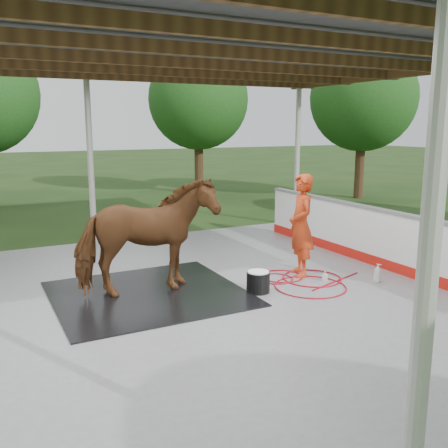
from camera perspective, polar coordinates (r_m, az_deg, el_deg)
name	(u,v)px	position (r m, az deg, el deg)	size (l,w,h in m)	color
ground	(166,312)	(7.75, -6.61, -9.99)	(100.00, 100.00, 0.00)	#1E3814
concrete_slab	(166,311)	(7.74, -6.62, -9.81)	(12.00, 10.00, 0.05)	slate
pavilion_structure	(160,38)	(7.32, -7.36, 20.36)	(12.60, 10.60, 4.05)	beige
dasher_board	(392,242)	(10.06, 18.63, -2.00)	(0.16, 8.00, 1.15)	red
tree_belt	(158,60)	(8.23, -7.51, 18.08)	(28.00, 28.00, 5.80)	#382314
rubber_mat	(148,294)	(8.41, -8.64, -7.86)	(3.02, 2.83, 0.02)	black
horse	(147,237)	(8.15, -8.83, -1.48)	(1.02, 2.24, 1.89)	brown
handler	(301,225)	(9.23, 8.80, -0.15)	(0.69, 0.45, 1.89)	red
wash_bucket	(258,281)	(8.39, 3.92, -6.57)	(0.39, 0.39, 0.36)	black
soap_bottle_a	(377,273)	(9.29, 17.13, -5.38)	(0.13, 0.13, 0.34)	silver
soap_bottle_b	(325,276)	(9.15, 11.46, -5.85)	(0.08, 0.08, 0.18)	#338CD8
hose_coil	(302,281)	(9.05, 8.91, -6.47)	(1.91, 1.75, 0.02)	#9E0B19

